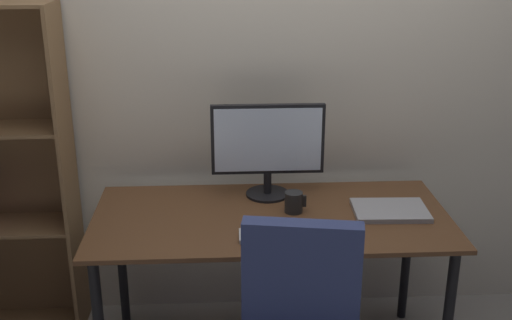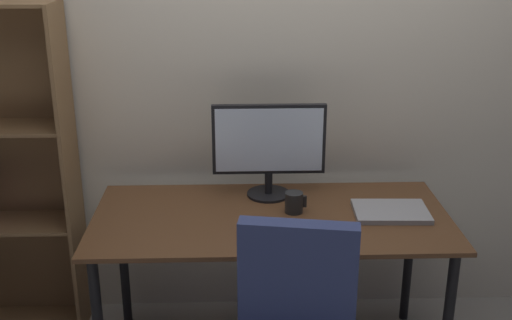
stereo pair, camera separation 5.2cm
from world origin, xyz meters
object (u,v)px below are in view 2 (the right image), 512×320
(desk, at_px, (271,233))
(monitor, at_px, (269,145))
(coffee_mug, at_px, (294,202))
(keyboard, at_px, (275,236))
(laptop, at_px, (391,211))
(bookshelf, at_px, (3,178))
(mouse, at_px, (329,233))

(desk, relative_size, monitor, 3.01)
(desk, xyz_separation_m, coffee_mug, (0.10, 0.03, 0.13))
(keyboard, xyz_separation_m, laptop, (0.52, 0.21, 0.00))
(keyboard, relative_size, laptop, 0.91)
(desk, distance_m, bookshelf, 1.32)
(desk, xyz_separation_m, laptop, (0.52, 0.00, 0.09))
(desk, bearing_deg, coffee_mug, 17.43)
(keyboard, height_order, laptop, laptop)
(mouse, bearing_deg, monitor, 109.60)
(desk, distance_m, keyboard, 0.23)
(monitor, bearing_deg, desk, -89.84)
(mouse, distance_m, coffee_mug, 0.27)
(desk, relative_size, keyboard, 5.33)
(mouse, bearing_deg, coffee_mug, 108.75)
(monitor, distance_m, keyboard, 0.50)
(coffee_mug, relative_size, bookshelf, 0.06)
(monitor, bearing_deg, laptop, -23.00)
(mouse, distance_m, bookshelf, 1.59)
(coffee_mug, bearing_deg, mouse, -63.76)
(coffee_mug, bearing_deg, desk, -162.57)
(bookshelf, bearing_deg, laptop, -11.36)
(monitor, relative_size, coffee_mug, 5.42)
(monitor, xyz_separation_m, mouse, (0.22, -0.43, -0.23))
(bookshelf, bearing_deg, desk, -15.89)
(coffee_mug, bearing_deg, laptop, -4.19)
(desk, xyz_separation_m, mouse, (0.22, -0.21, 0.10))
(monitor, distance_m, laptop, 0.62)
(monitor, relative_size, bookshelf, 0.32)
(keyboard, relative_size, mouse, 3.02)
(desk, xyz_separation_m, bookshelf, (-1.27, 0.36, 0.13))
(monitor, bearing_deg, mouse, -62.91)
(laptop, bearing_deg, monitor, 159.12)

